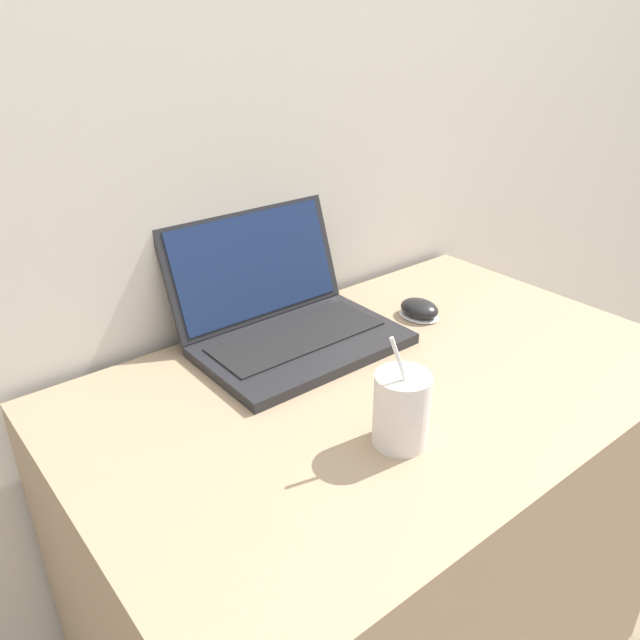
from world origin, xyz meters
TOP-DOWN VIEW (x-y plane):
  - wall_back at (0.00, 0.71)m, footprint 7.00×0.04m
  - desk at (0.00, 0.34)m, footprint 1.08×0.67m
  - laptop at (-0.05, 0.56)m, footprint 0.37×0.31m
  - drink_cup at (-0.11, 0.20)m, footprint 0.08×0.08m
  - computer_mouse at (0.22, 0.47)m, footprint 0.07×0.09m

SIDE VIEW (x-z plane):
  - desk at x=0.00m, z-range 0.00..0.77m
  - computer_mouse at x=0.22m, z-range 0.77..0.80m
  - laptop at x=-0.05m, z-range 0.71..0.93m
  - drink_cup at x=-0.11m, z-range 0.74..0.92m
  - wall_back at x=0.00m, z-range 0.00..2.50m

